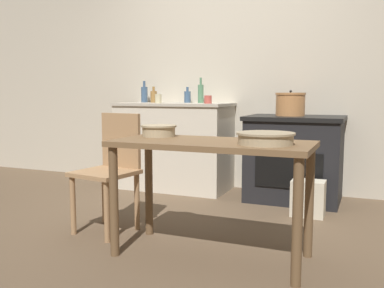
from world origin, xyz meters
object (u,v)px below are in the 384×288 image
stove (294,158)px  bottle_center_left (144,94)px  flour_sack (308,198)px  mixing_bowl_small (266,138)px  bottle_far_left (154,96)px  chair (111,167)px  bottle_mid_left (201,93)px  stock_pot (290,104)px  cup_center (208,100)px  cup_center_right (158,99)px  mixing_bowl_large (159,130)px  work_table (211,160)px  bottle_left (187,97)px

stove → bottle_center_left: bearing=174.4°
flour_sack → mixing_bowl_small: mixing_bowl_small is taller
stove → bottle_far_left: (-1.57, 0.09, 0.59)m
chair → bottle_mid_left: bearing=95.7°
stock_pot → cup_center: bearing=-170.9°
stove → cup_center_right: bearing=-172.8°
mixing_bowl_small → cup_center: cup_center is taller
mixing_bowl_large → mixing_bowl_small: size_ratio=0.72×
mixing_bowl_large → bottle_mid_left: bearing=102.1°
flour_sack → work_table: bearing=-110.9°
bottle_far_left → bottle_left: size_ratio=1.02×
mixing_bowl_large → bottle_mid_left: 1.75m
bottle_mid_left → bottle_far_left: bearing=-174.5°
bottle_mid_left → cup_center: bottle_mid_left is taller
mixing_bowl_large → bottle_left: bearing=107.3°
bottle_left → cup_center: bottle_left is taller
chair → cup_center_right: size_ratio=9.35×
work_table → chair: (-0.88, 0.21, -0.14)m
cup_center → cup_center_right: size_ratio=0.86×
chair → cup_center_right: cup_center_right is taller
stove → bottle_left: bottle_left is taller
bottle_left → cup_center_right: 0.41m
bottle_far_left → bottle_left: 0.38m
work_table → cup_center_right: 1.92m
chair → mixing_bowl_small: (1.23, -0.26, 0.30)m
cup_center_right → work_table: bearing=-52.7°
work_table → stock_pot: stock_pot is taller
chair → bottle_far_left: (-0.45, 1.55, 0.52)m
stock_pot → bottle_left: bottle_left is taller
stove → mixing_bowl_small: stove is taller
bottle_left → chair: bearing=-86.8°
mixing_bowl_small → bottle_left: size_ratio=1.94×
bottle_far_left → bottle_left: bottle_far_left is taller
chair → mixing_bowl_small: bearing=-3.3°
stove → flour_sack: bearing=-68.3°
chair → mixing_bowl_large: chair is taller
stove → chair: bearing=-127.4°
mixing_bowl_large → mixing_bowl_small: mixing_bowl_large is taller
stock_pot → bottle_left: (-1.16, 0.20, 0.07)m
stock_pot → bottle_center_left: size_ratio=1.18×
chair → flour_sack: (1.32, 0.95, -0.32)m
bottle_left → work_table: bearing=-62.6°
work_table → chair: bearing=166.3°
cup_center → flour_sack: bearing=-20.3°
bottle_left → bottle_center_left: bearing=-176.7°
flour_sack → mixing_bowl_large: (-0.87, -1.04, 0.63)m
stove → cup_center: size_ratio=11.12×
chair → stove: bearing=61.4°
stock_pot → mixing_bowl_small: stock_pot is taller
work_table → bottle_left: bottle_left is taller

